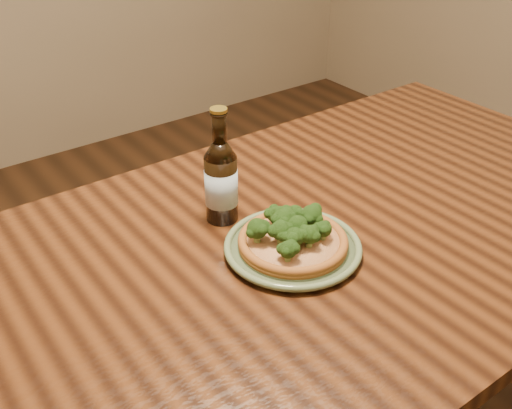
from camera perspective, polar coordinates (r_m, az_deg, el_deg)
table at (r=1.28m, az=6.16°, el=-5.64°), size 1.60×0.90×0.75m
plate at (r=1.15m, az=3.51°, el=-4.08°), size 0.26×0.26×0.02m
pizza at (r=1.14m, az=3.48°, el=-3.12°), size 0.21×0.21×0.07m
beer_bottle at (r=1.20m, az=-3.35°, el=2.33°), size 0.07×0.07×0.25m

